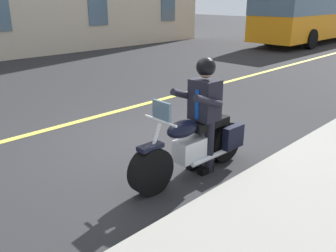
% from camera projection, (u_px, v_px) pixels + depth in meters
% --- Properties ---
extents(ground_plane, '(80.00, 80.00, 0.00)m').
position_uv_depth(ground_plane, '(153.00, 142.00, 6.65)').
color(ground_plane, '#28282B').
extents(lane_center_stripe, '(60.00, 0.16, 0.01)m').
position_uv_depth(lane_center_stripe, '(92.00, 118.00, 7.97)').
color(lane_center_stripe, '#E5DB4C').
rests_on(lane_center_stripe, ground_plane).
extents(motorcycle_main, '(2.22, 0.63, 1.26)m').
position_uv_depth(motorcycle_main, '(194.00, 146.00, 5.34)').
color(motorcycle_main, black).
rests_on(motorcycle_main, ground_plane).
extents(rider_main, '(0.63, 0.56, 1.74)m').
position_uv_depth(rider_main, '(204.00, 106.00, 5.26)').
color(rider_main, black).
rests_on(rider_main, ground_plane).
extents(bus_near, '(11.05, 2.70, 3.30)m').
position_uv_depth(bus_near, '(318.00, 9.00, 20.78)').
color(bus_near, orange).
rests_on(bus_near, ground_plane).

